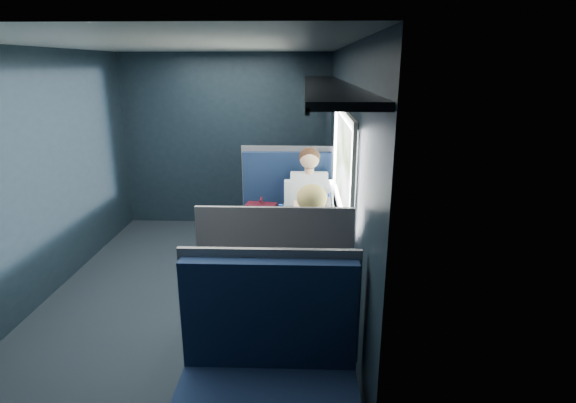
{
  "coord_description": "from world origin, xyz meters",
  "views": [
    {
      "loc": [
        1.03,
        -3.9,
        2.15
      ],
      "look_at": [
        0.9,
        0.0,
        0.95
      ],
      "focal_mm": 28.0,
      "sensor_mm": 36.0,
      "label": 1
    }
  ],
  "objects_px": {
    "woman": "(311,256)",
    "bottle_small": "(329,204)",
    "seat_bay_far": "(277,303)",
    "seat_bay_near": "(285,224)",
    "cup": "(328,205)",
    "man": "(309,203)",
    "laptop": "(326,217)",
    "seat_row_back": "(268,387)",
    "table": "(302,231)",
    "seat_row_front": "(289,201)"
  },
  "relations": [
    {
      "from": "seat_row_back",
      "to": "laptop",
      "type": "xyz_separation_m",
      "value": [
        0.4,
        1.78,
        0.4
      ]
    },
    {
      "from": "table",
      "to": "seat_row_front",
      "type": "height_order",
      "value": "seat_row_front"
    },
    {
      "from": "seat_bay_far",
      "to": "laptop",
      "type": "distance_m",
      "value": 1.03
    },
    {
      "from": "seat_bay_near",
      "to": "cup",
      "type": "bearing_deg",
      "value": -43.41
    },
    {
      "from": "table",
      "to": "seat_row_front",
      "type": "xyz_separation_m",
      "value": [
        -0.18,
        1.8,
        -0.25
      ]
    },
    {
      "from": "table",
      "to": "laptop",
      "type": "distance_m",
      "value": 0.26
    },
    {
      "from": "seat_bay_far",
      "to": "cup",
      "type": "relative_size",
      "value": 13.38
    },
    {
      "from": "woman",
      "to": "seat_row_back",
      "type": "bearing_deg",
      "value": -102.93
    },
    {
      "from": "seat_row_back",
      "to": "cup",
      "type": "height_order",
      "value": "seat_row_back"
    },
    {
      "from": "man",
      "to": "laptop",
      "type": "xyz_separation_m",
      "value": [
        0.15,
        -0.71,
        0.09
      ]
    },
    {
      "from": "seat_bay_near",
      "to": "bottle_small",
      "type": "xyz_separation_m",
      "value": [
        0.46,
        -0.53,
        0.4
      ]
    },
    {
      "from": "bottle_small",
      "to": "woman",
      "type": "bearing_deg",
      "value": -100.51
    },
    {
      "from": "man",
      "to": "woman",
      "type": "bearing_deg",
      "value": -90.0
    },
    {
      "from": "man",
      "to": "cup",
      "type": "relative_size",
      "value": 14.04
    },
    {
      "from": "seat_row_back",
      "to": "cup",
      "type": "xyz_separation_m",
      "value": [
        0.44,
        2.24,
        0.38
      ]
    },
    {
      "from": "seat_bay_near",
      "to": "bottle_small",
      "type": "relative_size",
      "value": 6.49
    },
    {
      "from": "cup",
      "to": "man",
      "type": "bearing_deg",
      "value": 126.75
    },
    {
      "from": "laptop",
      "to": "bottle_small",
      "type": "height_order",
      "value": "laptop"
    },
    {
      "from": "seat_row_front",
      "to": "woman",
      "type": "height_order",
      "value": "woman"
    },
    {
      "from": "seat_bay_far",
      "to": "bottle_small",
      "type": "bearing_deg",
      "value": 69.9
    },
    {
      "from": "woman",
      "to": "cup",
      "type": "height_order",
      "value": "woman"
    },
    {
      "from": "seat_row_front",
      "to": "bottle_small",
      "type": "xyz_separation_m",
      "value": [
        0.44,
        -1.46,
        0.42
      ]
    },
    {
      "from": "seat_row_front",
      "to": "woman",
      "type": "bearing_deg",
      "value": -84.3
    },
    {
      "from": "seat_bay_near",
      "to": "woman",
      "type": "relative_size",
      "value": 0.95
    },
    {
      "from": "man",
      "to": "laptop",
      "type": "height_order",
      "value": "man"
    },
    {
      "from": "bottle_small",
      "to": "seat_bay_near",
      "type": "bearing_deg",
      "value": 130.6
    },
    {
      "from": "seat_row_back",
      "to": "laptop",
      "type": "distance_m",
      "value": 1.87
    },
    {
      "from": "seat_bay_far",
      "to": "woman",
      "type": "xyz_separation_m",
      "value": [
        0.25,
        0.17,
        0.31
      ]
    },
    {
      "from": "woman",
      "to": "laptop",
      "type": "distance_m",
      "value": 0.72
    },
    {
      "from": "cup",
      "to": "bottle_small",
      "type": "bearing_deg",
      "value": -89.47
    },
    {
      "from": "woman",
      "to": "cup",
      "type": "bearing_deg",
      "value": 80.44
    },
    {
      "from": "cup",
      "to": "seat_row_back",
      "type": "bearing_deg",
      "value": -101.21
    },
    {
      "from": "seat_row_back",
      "to": "laptop",
      "type": "relative_size",
      "value": 3.27
    },
    {
      "from": "table",
      "to": "seat_bay_far",
      "type": "xyz_separation_m",
      "value": [
        -0.18,
        -0.87,
        -0.25
      ]
    },
    {
      "from": "table",
      "to": "cup",
      "type": "distance_m",
      "value": 0.53
    },
    {
      "from": "woman",
      "to": "bottle_small",
      "type": "xyz_separation_m",
      "value": [
        0.19,
        1.05,
        0.1
      ]
    },
    {
      "from": "bottle_small",
      "to": "cup",
      "type": "distance_m",
      "value": 0.11
    },
    {
      "from": "man",
      "to": "seat_bay_far",
      "type": "bearing_deg",
      "value": -99.03
    },
    {
      "from": "table",
      "to": "bottle_small",
      "type": "relative_size",
      "value": 5.15
    },
    {
      "from": "table",
      "to": "seat_row_back",
      "type": "height_order",
      "value": "seat_row_back"
    },
    {
      "from": "seat_bay_near",
      "to": "seat_row_front",
      "type": "xyz_separation_m",
      "value": [
        0.01,
        0.93,
        -0.01
      ]
    },
    {
      "from": "seat_bay_near",
      "to": "seat_row_front",
      "type": "bearing_deg",
      "value": 89.32
    },
    {
      "from": "man",
      "to": "cup",
      "type": "distance_m",
      "value": 0.33
    },
    {
      "from": "laptop",
      "to": "cup",
      "type": "relative_size",
      "value": 3.76
    },
    {
      "from": "seat_bay_far",
      "to": "cup",
      "type": "height_order",
      "value": "seat_bay_far"
    },
    {
      "from": "table",
      "to": "seat_row_front",
      "type": "bearing_deg",
      "value": 95.8
    },
    {
      "from": "table",
      "to": "woman",
      "type": "distance_m",
      "value": 0.71
    },
    {
      "from": "seat_row_back",
      "to": "woman",
      "type": "bearing_deg",
      "value": 77.07
    },
    {
      "from": "bottle_small",
      "to": "table",
      "type": "bearing_deg",
      "value": -127.69
    },
    {
      "from": "man",
      "to": "laptop",
      "type": "relative_size",
      "value": 3.73
    }
  ]
}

